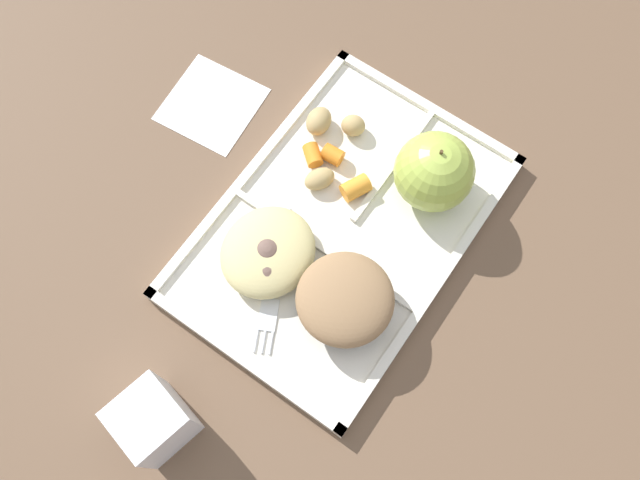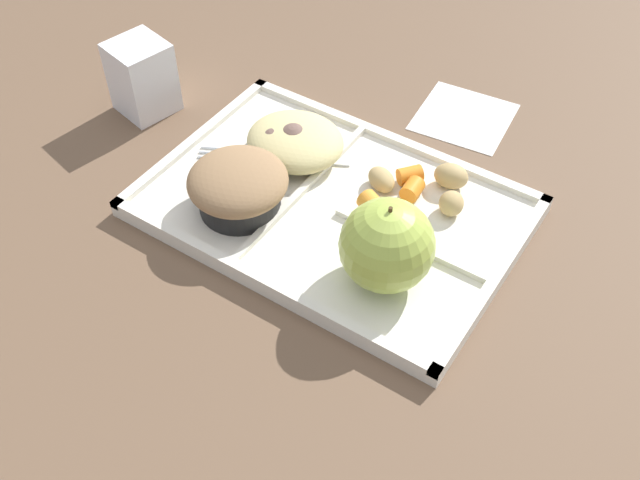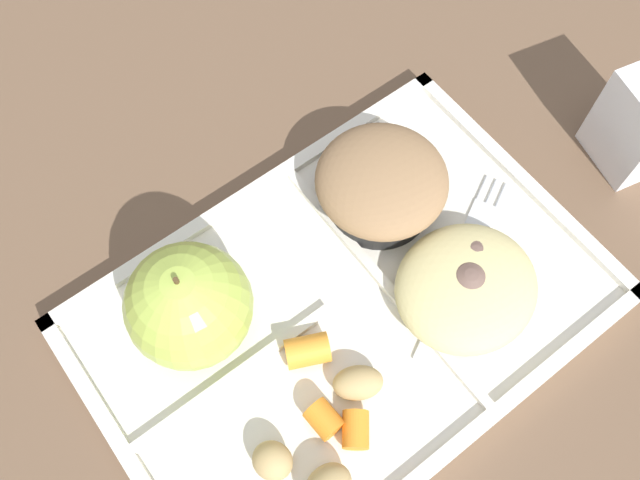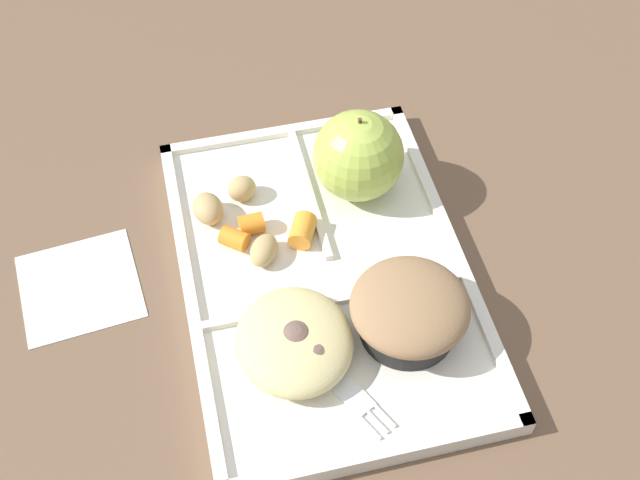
% 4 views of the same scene
% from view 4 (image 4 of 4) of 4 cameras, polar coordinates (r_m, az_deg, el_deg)
% --- Properties ---
extents(ground, '(6.00, 6.00, 0.00)m').
position_cam_4_polar(ground, '(0.76, 0.29, -2.73)').
color(ground, brown).
extents(lunch_tray, '(0.37, 0.26, 0.02)m').
position_cam_4_polar(lunch_tray, '(0.76, 0.29, -2.40)').
color(lunch_tray, silver).
rests_on(lunch_tray, ground).
extents(green_apple, '(0.09, 0.09, 0.09)m').
position_cam_4_polar(green_apple, '(0.79, 2.63, 5.79)').
color(green_apple, '#A8C14C').
rests_on(green_apple, lunch_tray).
extents(bran_muffin, '(0.10, 0.10, 0.05)m').
position_cam_4_polar(bran_muffin, '(0.70, 6.15, -4.87)').
color(bran_muffin, black).
rests_on(bran_muffin, lunch_tray).
extents(carrot_slice_near_corner, '(0.04, 0.03, 0.02)m').
position_cam_4_polar(carrot_slice_near_corner, '(0.77, -1.21, 0.66)').
color(carrot_slice_near_corner, orange).
rests_on(carrot_slice_near_corner, lunch_tray).
extents(carrot_slice_edge, '(0.02, 0.02, 0.02)m').
position_cam_4_polar(carrot_slice_edge, '(0.78, -4.72, 1.10)').
color(carrot_slice_edge, orange).
rests_on(carrot_slice_edge, lunch_tray).
extents(carrot_slice_large, '(0.03, 0.03, 0.02)m').
position_cam_4_polar(carrot_slice_large, '(0.77, -5.89, 0.10)').
color(carrot_slice_large, orange).
rests_on(carrot_slice_large, lunch_tray).
extents(potato_chunk_golden, '(0.04, 0.04, 0.02)m').
position_cam_4_polar(potato_chunk_golden, '(0.76, -3.87, -0.70)').
color(potato_chunk_golden, tan).
rests_on(potato_chunk_golden, lunch_tray).
extents(potato_chunk_large, '(0.03, 0.04, 0.02)m').
position_cam_4_polar(potato_chunk_large, '(0.80, -5.38, 3.54)').
color(potato_chunk_large, tan).
rests_on(potato_chunk_large, lunch_tray).
extents(potato_chunk_small, '(0.04, 0.03, 0.03)m').
position_cam_4_polar(potato_chunk_small, '(0.79, -7.69, 2.15)').
color(potato_chunk_small, tan).
rests_on(potato_chunk_small, lunch_tray).
extents(egg_noodle_pile, '(0.11, 0.10, 0.04)m').
position_cam_4_polar(egg_noodle_pile, '(0.69, -1.78, -6.96)').
color(egg_noodle_pile, '#D6C684').
rests_on(egg_noodle_pile, lunch_tray).
extents(meatball_side, '(0.03, 0.03, 0.03)m').
position_cam_4_polar(meatball_side, '(0.69, -1.14, -7.94)').
color(meatball_side, brown).
rests_on(meatball_side, lunch_tray).
extents(meatball_back, '(0.03, 0.03, 0.03)m').
position_cam_4_polar(meatball_back, '(0.69, -0.30, -8.08)').
color(meatball_back, brown).
rests_on(meatball_back, lunch_tray).
extents(meatball_front, '(0.04, 0.04, 0.04)m').
position_cam_4_polar(meatball_front, '(0.69, -1.74, -6.94)').
color(meatball_front, brown).
rests_on(meatball_front, lunch_tray).
extents(meatball_center, '(0.04, 0.04, 0.04)m').
position_cam_4_polar(meatball_center, '(0.69, -1.64, -6.96)').
color(meatball_center, brown).
rests_on(meatball_center, lunch_tray).
extents(plastic_fork, '(0.15, 0.09, 0.00)m').
position_cam_4_polar(plastic_fork, '(0.70, 0.69, -9.04)').
color(plastic_fork, silver).
rests_on(plastic_fork, lunch_tray).
extents(paper_napkin, '(0.12, 0.12, 0.00)m').
position_cam_4_polar(paper_napkin, '(0.79, -16.17, -3.05)').
color(paper_napkin, white).
rests_on(paper_napkin, ground).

